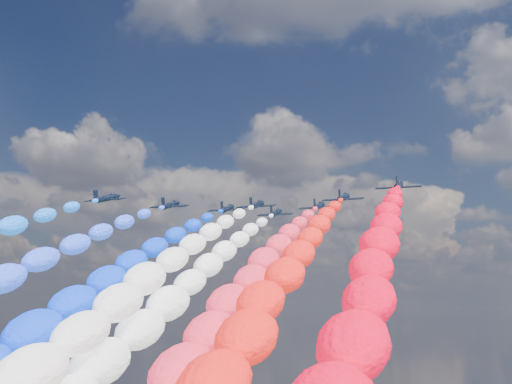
% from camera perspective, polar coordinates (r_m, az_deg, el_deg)
% --- Properties ---
extents(jet_0, '(10.11, 13.33, 5.91)m').
position_cam_1_polar(jet_0, '(154.67, -12.83, -0.54)').
color(jet_0, black).
extents(jet_1, '(9.31, 12.76, 5.91)m').
position_cam_1_polar(jet_1, '(162.01, -7.44, -1.13)').
color(jet_1, black).
extents(jet_2, '(9.44, 12.86, 5.91)m').
position_cam_1_polar(jet_2, '(166.67, -2.52, -1.45)').
color(jet_2, black).
extents(trail_2, '(7.34, 132.05, 53.25)m').
position_cam_1_polar(trail_2, '(102.65, -14.30, -9.45)').
color(trail_2, '#0A33E4').
extents(jet_3, '(9.88, 13.17, 5.91)m').
position_cam_1_polar(jet_3, '(160.40, 0.06, -1.12)').
color(jet_3, black).
extents(trail_3, '(7.34, 132.05, 53.25)m').
position_cam_1_polar(trail_3, '(95.01, -10.79, -9.55)').
color(trail_3, white).
extents(jet_4, '(9.61, 12.98, 5.91)m').
position_cam_1_polar(jet_4, '(174.32, 1.73, -1.83)').
color(jet_4, black).
extents(trail_4, '(7.34, 132.05, 53.25)m').
position_cam_1_polar(trail_4, '(108.09, -6.71, -9.70)').
color(trail_4, white).
extents(jet_5, '(9.90, 13.18, 5.91)m').
position_cam_1_polar(jet_5, '(163.28, 5.44, -1.23)').
color(jet_5, black).
extents(trail_5, '(7.34, 132.05, 53.25)m').
position_cam_1_polar(trail_5, '(95.57, -1.35, -9.73)').
color(trail_5, '#F32541').
extents(jet_6, '(10.10, 13.32, 5.91)m').
position_cam_1_polar(jet_6, '(151.43, 7.59, -0.50)').
color(jet_6, black).
extents(trail_6, '(7.34, 132.05, 53.25)m').
position_cam_1_polar(trail_6, '(82.98, 1.61, -9.68)').
color(trail_6, red).
extents(jet_7, '(9.69, 13.04, 5.91)m').
position_cam_1_polar(jet_7, '(138.44, 12.25, 0.54)').
color(jet_7, black).
extents(trail_7, '(7.34, 132.05, 53.25)m').
position_cam_1_polar(trail_7, '(68.89, 9.89, -9.47)').
color(trail_7, '#F30321').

